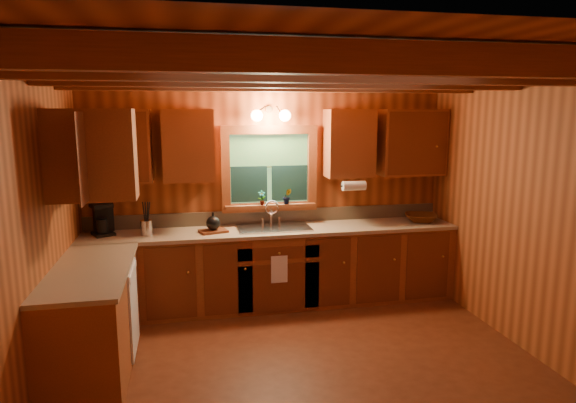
% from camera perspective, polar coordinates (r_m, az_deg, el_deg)
% --- Properties ---
extents(room, '(4.20, 4.20, 4.20)m').
position_cam_1_polar(room, '(4.07, 2.29, -2.65)').
color(room, '#5B2A16').
rests_on(room, ground).
extents(ceiling_beams, '(4.20, 2.54, 0.18)m').
position_cam_1_polar(ceiling_beams, '(3.98, 2.41, 14.29)').
color(ceiling_beams, brown).
rests_on(ceiling_beams, room).
extents(base_cabinets, '(4.20, 2.22, 0.86)m').
position_cam_1_polar(base_cabinets, '(5.46, -6.19, -8.85)').
color(base_cabinets, brown).
rests_on(base_cabinets, ground).
extents(countertop, '(4.20, 2.24, 0.04)m').
position_cam_1_polar(countertop, '(5.33, -6.15, -4.24)').
color(countertop, tan).
rests_on(countertop, base_cabinets).
extents(backsplash, '(4.20, 0.02, 0.16)m').
position_cam_1_polar(backsplash, '(5.95, -2.12, -1.69)').
color(backsplash, tan).
rests_on(backsplash, room).
extents(dishwasher_panel, '(0.02, 0.60, 0.80)m').
position_cam_1_polar(dishwasher_panel, '(4.89, -17.16, -11.54)').
color(dishwasher_panel, white).
rests_on(dishwasher_panel, base_cabinets).
extents(upper_cabinets, '(4.19, 1.77, 0.78)m').
position_cam_1_polar(upper_cabinets, '(5.30, -7.40, 6.17)').
color(upper_cabinets, brown).
rests_on(upper_cabinets, room).
extents(window, '(1.12, 0.08, 1.00)m').
position_cam_1_polar(window, '(5.84, -2.13, 3.55)').
color(window, brown).
rests_on(window, room).
extents(window_sill, '(1.06, 0.14, 0.04)m').
position_cam_1_polar(window_sill, '(5.86, -2.03, -0.48)').
color(window_sill, brown).
rests_on(window_sill, room).
extents(wall_sconce, '(0.45, 0.21, 0.17)m').
position_cam_1_polar(wall_sconce, '(5.68, -1.96, 9.79)').
color(wall_sconce, black).
rests_on(wall_sconce, room).
extents(paper_towel_roll, '(0.27, 0.11, 0.11)m').
position_cam_1_polar(paper_towel_roll, '(5.76, 7.51, 1.79)').
color(paper_towel_roll, white).
rests_on(paper_towel_roll, upper_cabinets).
extents(dish_towel, '(0.18, 0.01, 0.30)m').
position_cam_1_polar(dish_towel, '(5.47, -1.00, -7.73)').
color(dish_towel, white).
rests_on(dish_towel, base_cabinets).
extents(sink, '(0.82, 0.48, 0.43)m').
position_cam_1_polar(sink, '(5.70, -1.64, -3.49)').
color(sink, silver).
rests_on(sink, countertop).
extents(coffee_maker, '(0.20, 0.25, 0.35)m').
position_cam_1_polar(coffee_maker, '(5.72, -20.34, -1.84)').
color(coffee_maker, black).
rests_on(coffee_maker, countertop).
extents(utensil_crock, '(0.13, 0.13, 0.36)m').
position_cam_1_polar(utensil_crock, '(5.58, -15.82, -2.78)').
color(utensil_crock, silver).
rests_on(utensil_crock, countertop).
extents(cutting_board, '(0.34, 0.28, 0.03)m').
position_cam_1_polar(cutting_board, '(5.56, -8.50, -3.35)').
color(cutting_board, '#612A14').
rests_on(cutting_board, countertop).
extents(teakettle, '(0.16, 0.16, 0.20)m').
position_cam_1_polar(teakettle, '(5.54, -8.52, -2.43)').
color(teakettle, black).
rests_on(teakettle, cutting_board).
extents(wicker_basket, '(0.49, 0.49, 0.09)m').
position_cam_1_polar(wicker_basket, '(6.22, 14.91, -1.81)').
color(wicker_basket, '#48230C').
rests_on(wicker_basket, countertop).
extents(potted_plant_left, '(0.10, 0.07, 0.17)m').
position_cam_1_polar(potted_plant_left, '(5.78, -3.00, 0.43)').
color(potted_plant_left, '#612A14').
rests_on(potted_plant_left, window_sill).
extents(potted_plant_right, '(0.10, 0.09, 0.18)m').
position_cam_1_polar(potted_plant_right, '(5.83, -0.09, 0.60)').
color(potted_plant_right, '#612A14').
rests_on(potted_plant_right, window_sill).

